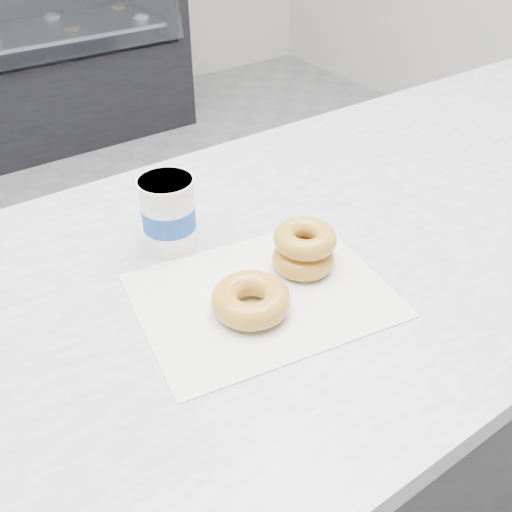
{
  "coord_description": "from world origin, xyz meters",
  "views": [
    {
      "loc": [
        -0.4,
        -1.16,
        1.41
      ],
      "look_at": [
        -0.01,
        -0.61,
        0.93
      ],
      "focal_mm": 40.0,
      "sensor_mm": 36.0,
      "label": 1
    }
  ],
  "objects_px": {
    "counter": "(258,444)",
    "donut_single": "(251,300)",
    "coffee_cup": "(169,213)",
    "donut_stack": "(304,249)"
  },
  "relations": [
    {
      "from": "counter",
      "to": "coffee_cup",
      "type": "bearing_deg",
      "value": 126.15
    },
    {
      "from": "counter",
      "to": "coffee_cup",
      "type": "distance_m",
      "value": 0.53
    },
    {
      "from": "donut_single",
      "to": "donut_stack",
      "type": "distance_m",
      "value": 0.12
    },
    {
      "from": "counter",
      "to": "donut_single",
      "type": "distance_m",
      "value": 0.48
    },
    {
      "from": "counter",
      "to": "coffee_cup",
      "type": "xyz_separation_m",
      "value": [
        -0.08,
        0.12,
        0.51
      ]
    },
    {
      "from": "counter",
      "to": "coffee_cup",
      "type": "height_order",
      "value": "coffee_cup"
    },
    {
      "from": "donut_stack",
      "to": "coffee_cup",
      "type": "distance_m",
      "value": 0.21
    },
    {
      "from": "counter",
      "to": "donut_stack",
      "type": "xyz_separation_m",
      "value": [
        0.05,
        -0.05,
        0.48
      ]
    },
    {
      "from": "donut_stack",
      "to": "coffee_cup",
      "type": "xyz_separation_m",
      "value": [
        -0.13,
        0.16,
        0.02
      ]
    },
    {
      "from": "counter",
      "to": "donut_single",
      "type": "relative_size",
      "value": 28.52
    }
  ]
}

